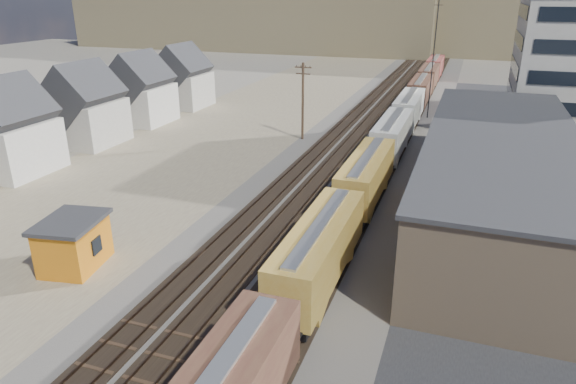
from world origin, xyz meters
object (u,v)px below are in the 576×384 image
(maintenance_shed, at_px, (74,243))
(parked_car_blue, at_px, (537,149))
(utility_pole_north, at_px, (303,100))
(freight_train, at_px, (401,120))

(maintenance_shed, distance_m, parked_car_blue, 52.50)
(parked_car_blue, bearing_deg, utility_pole_north, 126.73)
(freight_train, bearing_deg, parked_car_blue, -2.64)
(utility_pole_north, height_order, parked_car_blue, utility_pole_north)
(utility_pole_north, relative_size, parked_car_blue, 2.03)
(freight_train, height_order, maintenance_shed, freight_train)
(utility_pole_north, xyz_separation_m, parked_car_blue, (28.68, 2.94, -4.61))
(maintenance_shed, bearing_deg, parked_car_blue, 50.28)
(freight_train, distance_m, maintenance_shed, 44.58)
(freight_train, height_order, parked_car_blue, freight_train)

